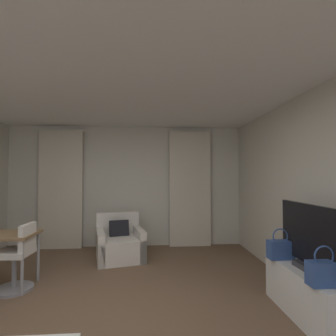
{
  "coord_description": "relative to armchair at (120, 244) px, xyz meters",
  "views": [
    {
      "loc": [
        0.52,
        -2.63,
        1.53
      ],
      "look_at": [
        0.79,
        1.36,
        1.65
      ],
      "focal_mm": 27.3,
      "sensor_mm": 36.0,
      "label": 1
    }
  ],
  "objects": [
    {
      "name": "tv_flatscreen",
      "position": [
        2.28,
        -2.15,
        0.58
      ],
      "size": [
        0.2,
        1.03,
        0.71
      ],
      "color": "#333338",
      "rests_on": "tv_console"
    },
    {
      "name": "armchair",
      "position": [
        0.0,
        0.0,
        0.0
      ],
      "size": [
        1.0,
        1.04,
        0.81
      ],
      "color": "silver",
      "rests_on": "ground"
    },
    {
      "name": "ground_plane",
      "position": [
        0.05,
        -2.18,
        -0.27
      ],
      "size": [
        12.0,
        12.0,
        0.0
      ],
      "primitive_type": "plane",
      "color": "brown"
    },
    {
      "name": "curtain_left_panel",
      "position": [
        -1.32,
        0.72,
        0.98
      ],
      "size": [
        0.9,
        0.06,
        2.5
      ],
      "color": "beige",
      "rests_on": "ground"
    },
    {
      "name": "handbag_secondary",
      "position": [
        2.17,
        -2.53,
        0.37
      ],
      "size": [
        0.3,
        0.14,
        0.37
      ],
      "color": "#335193",
      "rests_on": "tv_console"
    },
    {
      "name": "desk_chair",
      "position": [
        -1.2,
        -1.24,
        0.13
      ],
      "size": [
        0.48,
        0.48,
        0.88
      ],
      "color": "gray",
      "rests_on": "ground"
    },
    {
      "name": "ceiling",
      "position": [
        0.05,
        -2.18,
        2.36
      ],
      "size": [
        5.12,
        6.12,
        0.06
      ],
      "primitive_type": "cube",
      "color": "white",
      "rests_on": "wall_left"
    },
    {
      "name": "tv_console",
      "position": [
        2.28,
        -2.14,
        -0.01
      ],
      "size": [
        0.44,
        1.15,
        0.51
      ],
      "color": "white",
      "rests_on": "ground"
    },
    {
      "name": "wall_window",
      "position": [
        0.05,
        0.85,
        1.03
      ],
      "size": [
        5.12,
        0.06,
        2.6
      ],
      "color": "beige",
      "rests_on": "ground"
    },
    {
      "name": "curtain_right_panel",
      "position": [
        1.43,
        0.72,
        0.98
      ],
      "size": [
        0.9,
        0.06,
        2.5
      ],
      "color": "beige",
      "rests_on": "ground"
    },
    {
      "name": "handbag_primary",
      "position": [
        2.15,
        -1.77,
        0.37
      ],
      "size": [
        0.3,
        0.14,
        0.37
      ],
      "color": "#335193",
      "rests_on": "tv_console"
    }
  ]
}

